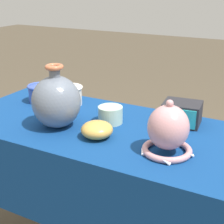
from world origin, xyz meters
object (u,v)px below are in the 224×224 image
object	(u,v)px
vase_dome_bell	(168,131)
pot_squat_celadon	(110,115)
mosaic_tile_box	(182,113)
bowl_shallow_ochre	(97,130)
cup_wide_ivory	(70,95)
vase_tall_bulbous	(56,101)
cup_wide_cobalt	(40,93)

from	to	relation	value
vase_dome_bell	pot_squat_celadon	size ratio (longest dim) A/B	1.90
mosaic_tile_box	bowl_shallow_ochre	world-z (taller)	mosaic_tile_box
cup_wide_ivory	vase_dome_bell	bearing A→B (deg)	-23.52
vase_dome_bell	cup_wide_ivory	size ratio (longest dim) A/B	1.52
vase_tall_bulbous	bowl_shallow_ochre	xyz separation A→B (m)	(0.19, -0.02, -0.08)
cup_wide_cobalt	vase_tall_bulbous	bearing A→B (deg)	-39.19
vase_tall_bulbous	mosaic_tile_box	size ratio (longest dim) A/B	1.57
pot_squat_celadon	bowl_shallow_ochre	xyz separation A→B (m)	(0.02, -0.15, -0.00)
vase_tall_bulbous	cup_wide_cobalt	world-z (taller)	vase_tall_bulbous
cup_wide_ivory	cup_wide_cobalt	bearing A→B (deg)	-166.70
mosaic_tile_box	bowl_shallow_ochre	bearing A→B (deg)	-136.71
vase_dome_bell	bowl_shallow_ochre	bearing A→B (deg)	-178.71
cup_wide_cobalt	cup_wide_ivory	bearing A→B (deg)	13.30
mosaic_tile_box	cup_wide_cobalt	xyz separation A→B (m)	(-0.68, -0.06, 0.00)
cup_wide_cobalt	bowl_shallow_ochre	xyz separation A→B (m)	(0.44, -0.22, -0.01)
mosaic_tile_box	pot_squat_celadon	world-z (taller)	mosaic_tile_box
vase_dome_bell	pot_squat_celadon	xyz separation A→B (m)	(-0.29, 0.14, -0.04)
vase_dome_bell	pot_squat_celadon	distance (m)	0.33
vase_tall_bulbous	pot_squat_celadon	distance (m)	0.23
cup_wide_ivory	vase_tall_bulbous	bearing A→B (deg)	-66.21
pot_squat_celadon	cup_wide_cobalt	bearing A→B (deg)	170.54
cup_wide_cobalt	cup_wide_ivory	xyz separation A→B (m)	(0.14, 0.03, 0.00)
vase_tall_bulbous	bowl_shallow_ochre	bearing A→B (deg)	-4.66
vase_dome_bell	mosaic_tile_box	xyz separation A→B (m)	(-0.03, 0.27, -0.03)
pot_squat_celadon	mosaic_tile_box	bearing A→B (deg)	26.02
pot_squat_celadon	cup_wide_cobalt	distance (m)	0.42
pot_squat_celadon	cup_wide_ivory	xyz separation A→B (m)	(-0.27, 0.10, 0.01)
vase_tall_bulbous	vase_dome_bell	world-z (taller)	vase_tall_bulbous
vase_dome_bell	pot_squat_celadon	bearing A→B (deg)	154.08
vase_tall_bulbous	mosaic_tile_box	bearing A→B (deg)	31.33
mosaic_tile_box	cup_wide_cobalt	world-z (taller)	mosaic_tile_box
vase_tall_bulbous	pot_squat_celadon	world-z (taller)	vase_tall_bulbous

